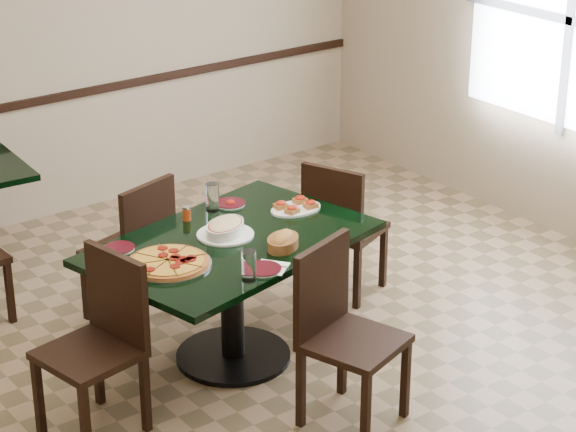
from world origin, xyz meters
TOP-DOWN VIEW (x-y plane):
  - floor at (0.00, 0.00)m, footprint 5.50×5.50m
  - room_shell at (1.02, 1.73)m, footprint 5.50×5.50m
  - main_table at (-0.39, 0.18)m, footprint 1.72×1.30m
  - chair_far at (-0.59, 0.90)m, footprint 0.53×0.53m
  - chair_near at (-0.28, -0.64)m, footprint 0.57×0.57m
  - chair_right at (0.60, 0.43)m, footprint 0.55×0.55m
  - chair_left at (-1.30, 0.01)m, footprint 0.52×0.52m
  - pepperoni_pizza at (-0.84, 0.10)m, footprint 0.46×0.46m
  - lasagna_casserole at (-0.38, 0.24)m, footprint 0.34×0.32m
  - bread_basket at (-0.23, -0.08)m, footprint 0.28×0.26m
  - bruschetta_platter at (0.15, 0.30)m, footprint 0.33×0.23m
  - side_plate_near at (-0.47, -0.25)m, footprint 0.19×0.19m
  - side_plate_far_r at (-0.11, 0.60)m, footprint 0.18×0.18m
  - side_plate_far_l at (-0.95, 0.43)m, footprint 0.17×0.17m
  - napkin_setting at (-0.42, -0.25)m, footprint 0.23×0.23m
  - water_glass_a at (-0.24, 0.59)m, footprint 0.08×0.08m
  - water_glass_b at (-0.60, -0.30)m, footprint 0.08×0.08m
  - pepper_shaker at (-0.44, 0.55)m, footprint 0.05×0.05m

SIDE VIEW (x-z plane):
  - floor at x=0.00m, z-range 0.00..0.00m
  - chair_right at x=0.60m, z-range 0.05..0.96m
  - chair_far at x=-0.59m, z-range 0.06..0.98m
  - chair_left at x=-1.30m, z-range 0.06..1.01m
  - chair_near at x=-0.28m, z-range 0.06..1.03m
  - main_table at x=-0.39m, z-range 0.19..0.94m
  - napkin_setting at x=-0.42m, z-range 0.75..0.76m
  - side_plate_far_l at x=-0.95m, z-range 0.75..0.77m
  - side_plate_near at x=-0.47m, z-range 0.75..0.77m
  - side_plate_far_r at x=-0.11m, z-range 0.74..0.77m
  - pepperoni_pizza at x=-0.84m, z-range 0.75..0.79m
  - bruschetta_platter at x=0.15m, z-range 0.75..0.80m
  - bread_basket at x=-0.23m, z-range 0.74..0.84m
  - pepper_shaker at x=-0.44m, z-range 0.75..0.84m
  - lasagna_casserole at x=-0.38m, z-range 0.75..0.84m
  - water_glass_b at x=-0.60m, z-range 0.75..0.92m
  - water_glass_a at x=-0.24m, z-range 0.75..0.92m
  - room_shell at x=1.02m, z-range -1.58..3.92m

